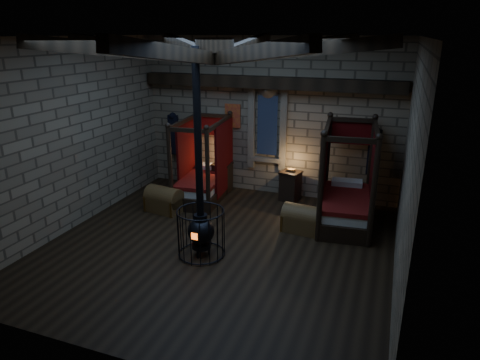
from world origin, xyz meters
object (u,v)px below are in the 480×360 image
(bed_left, at_px, (204,179))
(trunk_left, at_px, (164,200))
(bed_right, at_px, (346,199))
(trunk_right, at_px, (302,219))
(stove, at_px, (201,228))

(bed_left, relative_size, trunk_left, 2.21)
(bed_right, height_order, trunk_left, bed_right)
(bed_left, bearing_deg, bed_right, -9.81)
(bed_left, relative_size, bed_right, 0.92)
(trunk_right, bearing_deg, trunk_left, -172.47)
(bed_left, distance_m, bed_right, 3.79)
(bed_right, height_order, trunk_right, bed_right)
(trunk_left, bearing_deg, bed_left, 74.75)
(bed_right, bearing_deg, stove, -139.26)
(bed_left, height_order, trunk_left, bed_left)
(trunk_left, height_order, trunk_right, trunk_left)
(bed_left, bearing_deg, stove, -71.51)
(bed_left, xyz_separation_m, stove, (1.29, -2.92, 0.07))
(bed_left, distance_m, trunk_right, 3.17)
(trunk_left, bearing_deg, stove, -33.88)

